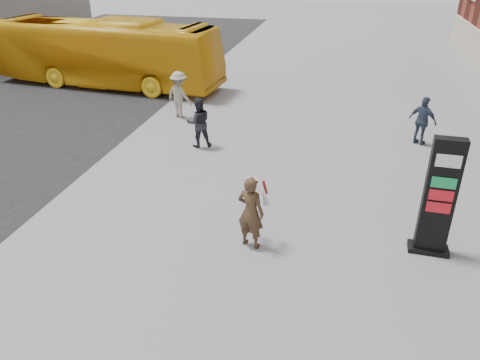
% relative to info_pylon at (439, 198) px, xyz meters
% --- Properties ---
extents(ground, '(100.00, 100.00, 0.00)m').
position_rel_info_pylon_xyz_m(ground, '(-4.55, -0.73, -1.35)').
color(ground, '#9E9EA3').
extents(info_pylon, '(0.88, 0.47, 2.71)m').
position_rel_info_pylon_xyz_m(info_pylon, '(0.00, 0.00, 0.00)').
color(info_pylon, black).
rests_on(info_pylon, ground).
extents(woman, '(0.78, 0.74, 1.74)m').
position_rel_info_pylon_xyz_m(woman, '(-3.93, -0.64, -0.46)').
color(woman, '#3B2A1B').
rests_on(woman, ground).
extents(bus, '(11.35, 3.72, 3.10)m').
position_rel_info_pylon_xyz_m(bus, '(-13.28, 11.02, 0.20)').
color(bus, gold).
rests_on(bus, road).
extents(pedestrian_a, '(1.02, 0.93, 1.69)m').
position_rel_info_pylon_xyz_m(pedestrian_a, '(-6.78, 4.67, -0.51)').
color(pedestrian_a, '#222128').
rests_on(pedestrian_a, ground).
extents(pedestrian_b, '(1.34, 1.10, 1.81)m').
position_rel_info_pylon_xyz_m(pedestrian_b, '(-8.41, 7.37, -0.45)').
color(pedestrian_b, gray).
rests_on(pedestrian_b, ground).
extents(pedestrian_c, '(1.03, 0.89, 1.66)m').
position_rel_info_pylon_xyz_m(pedestrian_c, '(0.50, 6.53, -0.52)').
color(pedestrian_c, '#313D51').
rests_on(pedestrian_c, ground).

